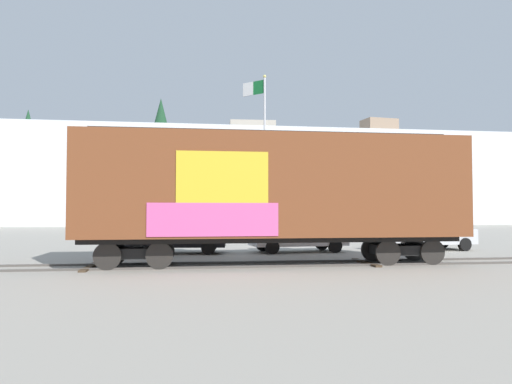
# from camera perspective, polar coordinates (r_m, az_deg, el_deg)

# --- Properties ---
(ground_plane) EXTENTS (260.00, 260.00, 0.00)m
(ground_plane) POSITION_cam_1_polar(r_m,az_deg,el_deg) (17.40, 0.25, -8.74)
(ground_plane) COLOR gray
(track) EXTENTS (60.01, 2.92, 0.08)m
(track) POSITION_cam_1_polar(r_m,az_deg,el_deg) (17.39, -0.09, -8.62)
(track) COLOR #4C4742
(track) RESTS_ON ground_plane
(freight_car) EXTENTS (13.80, 3.06, 4.89)m
(freight_car) POSITION_cam_1_polar(r_m,az_deg,el_deg) (17.40, 2.12, 0.38)
(freight_car) COLOR brown
(freight_car) RESTS_ON ground_plane
(flagpole) EXTENTS (1.21, 1.14, 9.67)m
(flagpole) POSITION_cam_1_polar(r_m,az_deg,el_deg) (27.26, 0.58, 6.48)
(flagpole) COLOR silver
(flagpole) RESTS_ON ground_plane
(hillside) EXTENTS (131.01, 43.93, 17.92)m
(hillside) POSITION_cam_1_polar(r_m,az_deg,el_deg) (82.79, -6.53, 0.95)
(hillside) COLOR silver
(hillside) RESTS_ON ground_plane
(parked_car_black) EXTENTS (4.75, 2.31, 1.54)m
(parked_car_black) POSITION_cam_1_polar(r_m,az_deg,el_deg) (22.42, -9.68, -5.20)
(parked_car_black) COLOR black
(parked_car_black) RESTS_ON ground_plane
(parked_car_white) EXTENTS (4.66, 2.23, 1.59)m
(parked_car_white) POSITION_cam_1_polar(r_m,az_deg,el_deg) (22.91, 4.99, -5.14)
(parked_car_white) COLOR silver
(parked_car_white) RESTS_ON ground_plane
(parked_car_silver) EXTENTS (4.93, 2.35, 1.78)m
(parked_car_silver) POSITION_cam_1_polar(r_m,az_deg,el_deg) (25.19, 19.38, -4.59)
(parked_car_silver) COLOR #B7BABF
(parked_car_silver) RESTS_ON ground_plane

